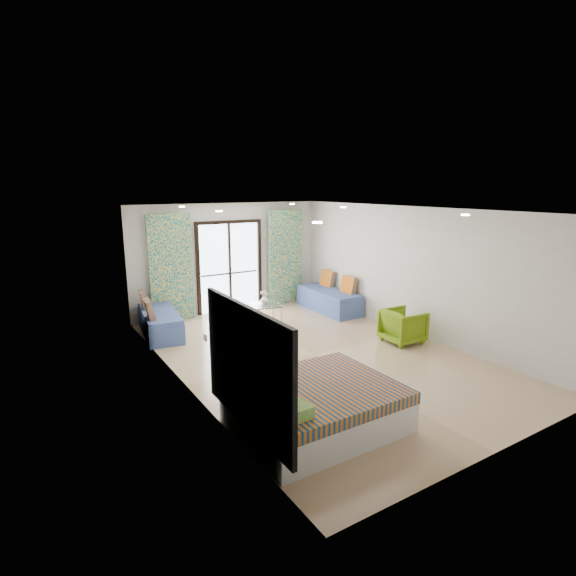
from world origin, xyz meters
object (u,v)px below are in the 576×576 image
coffee_table (264,306)px  armchair (403,324)px  daybed_left (159,322)px  daybed_right (329,299)px  bed (315,406)px

coffee_table → armchair: coffee_table is taller
coffee_table → armchair: size_ratio=1.09×
daybed_left → daybed_right: size_ratio=0.97×
daybed_left → coffee_table: (2.29, -0.49, 0.13)m
bed → coffee_table: bearing=69.3°
coffee_table → armchair: (1.76, -2.60, -0.03)m
bed → coffee_table: (1.65, 4.35, 0.11)m
daybed_left → armchair: bearing=-29.9°
daybed_left → daybed_right: daybed_right is taller
daybed_right → armchair: (-0.18, -2.70, 0.08)m
bed → armchair: bearing=27.2°
coffee_table → bed: bearing=-110.7°
bed → armchair: 3.84m
armchair → bed: bearing=120.5°
daybed_left → armchair: daybed_left is taller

